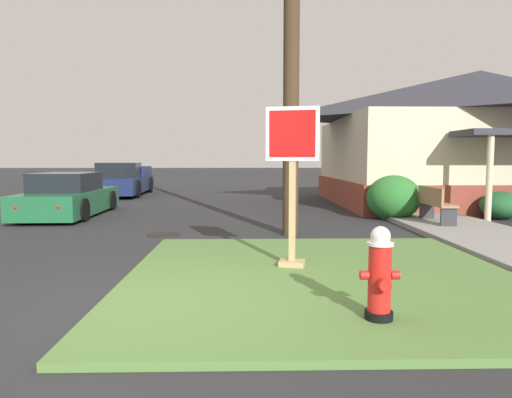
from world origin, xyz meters
The scene contains 12 objects.
ground_plane centered at (0.00, 0.00, 0.00)m, with size 160.00×160.00×0.00m, color #2B2B2D.
grass_corner_patch centered at (2.11, 1.29, 0.04)m, with size 5.27×5.34×0.08m, color #567F3D.
sidewalk_strip centered at (5.95, 5.87, 0.06)m, with size 2.20×18.34×0.12m, color gray.
fire_hydrant centered at (2.38, -0.49, 0.51)m, with size 0.38×0.34×0.91m.
stop_sign centered at (1.75, 1.70, 1.22)m, with size 0.75×0.36×2.30m.
manhole_cover centered at (-0.69, 4.90, 0.01)m, with size 0.70×0.70×0.02m, color black.
parked_sedan_green centered at (-4.03, 8.32, 0.54)m, with size 1.91×4.46×1.25m.
pickup_truck_navy centered at (-4.50, 15.73, 0.62)m, with size 2.26×5.42×1.48m.
street_bench centered at (5.63, 5.95, 0.58)m, with size 0.44×1.48×0.85m.
corner_house centered at (9.56, 11.62, 2.47)m, with size 10.90×9.42×4.82m.
shrub_near_porch centered at (8.03, 7.30, 0.38)m, with size 1.08×1.08×0.76m, color #245E33.
shrub_by_curb centered at (5.06, 7.24, 0.60)m, with size 1.42×1.42×1.21m, color #2B732E.
Camera 1 is at (1.08, -4.73, 1.64)m, focal length 31.58 mm.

